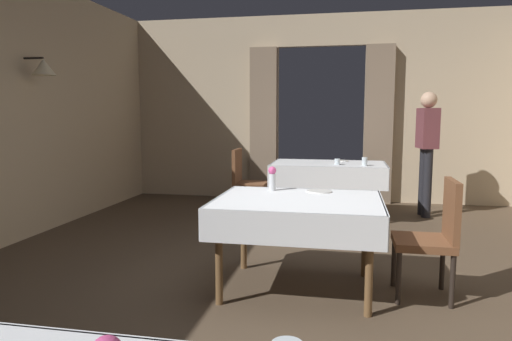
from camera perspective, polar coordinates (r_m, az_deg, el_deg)
The scene contains 12 objects.
ground at distance 3.83m, azimuth 3.68°, elevation -14.90°, with size 10.08×10.08×0.00m, color #4C3D2D.
wall_back at distance 7.72m, azimuth 7.90°, elevation 7.59°, with size 6.40×0.27×3.00m.
dining_table_mid at distance 3.75m, azimuth 5.21°, elevation -4.76°, with size 1.33×1.07×0.75m.
dining_table_far at distance 6.47m, azimuth 8.89°, elevation 0.09°, with size 1.55×0.94×0.75m.
chair_mid_right at distance 3.86m, azimuth 21.03°, elevation -7.15°, with size 0.44×0.44×0.93m.
chair_far_left at distance 6.55m, azimuth -1.34°, elevation -0.98°, with size 0.44×0.44×0.93m.
flower_vase_mid at distance 4.10m, azimuth 2.00°, elevation -0.87°, with size 0.07×0.07×0.21m.
plate_mid_b at distance 4.08m, azimuth 7.76°, elevation -2.53°, with size 0.22×0.22×0.01m, color white.
glass_far_a at distance 6.20m, azimuth 13.18°, elevation 1.09°, with size 0.07×0.07×0.11m, color silver.
plate_far_b at distance 6.74m, azimuth 10.50°, elevation 1.19°, with size 0.18×0.18×0.01m, color white.
glass_far_c at distance 6.26m, azimuth 9.94°, elevation 1.08°, with size 0.07×0.07×0.08m, color silver.
person_waiter_by_doorway at distance 6.81m, azimuth 20.23°, elevation 3.19°, with size 0.27×0.39×1.72m.
Camera 1 is at (0.46, -3.52, 1.43)m, focal length 32.62 mm.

